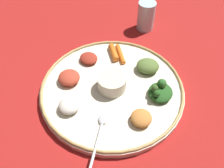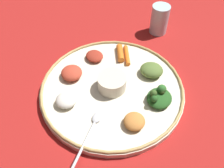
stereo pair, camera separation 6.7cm
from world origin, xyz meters
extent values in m
plane|color=maroon|center=(0.00, 0.00, 0.00)|extent=(2.40, 2.40, 0.00)
cylinder|color=beige|center=(0.00, 0.00, 0.01)|extent=(0.41, 0.41, 0.02)
torus|color=tan|center=(0.00, 0.00, 0.02)|extent=(0.40, 0.40, 0.01)
cylinder|color=beige|center=(0.00, 0.00, 0.04)|extent=(0.08, 0.08, 0.04)
cylinder|color=maroon|center=(0.00, 0.00, 0.06)|extent=(0.07, 0.07, 0.01)
ellipsoid|color=silver|center=(0.03, 0.10, 0.02)|extent=(0.03, 0.04, 0.01)
cylinder|color=silver|center=(0.06, 0.19, 0.02)|extent=(0.05, 0.13, 0.01)
ellipsoid|color=#23511E|center=(-0.13, 0.04, 0.03)|extent=(0.09, 0.10, 0.02)
sphere|color=#385623|center=(-0.11, 0.04, 0.05)|extent=(0.02, 0.02, 0.02)
sphere|color=#385623|center=(-0.13, 0.03, 0.05)|extent=(0.02, 0.02, 0.02)
sphere|color=#23511E|center=(-0.11, 0.06, 0.05)|extent=(0.02, 0.02, 0.02)
sphere|color=#2D6628|center=(-0.13, 0.03, 0.05)|extent=(0.02, 0.02, 0.02)
cylinder|color=orange|center=(-0.04, -0.13, 0.03)|extent=(0.02, 0.08, 0.01)
cone|color=orange|center=(-0.04, -0.18, 0.03)|extent=(0.01, 0.02, 0.01)
cylinder|color=orange|center=(-0.02, -0.13, 0.03)|extent=(0.03, 0.07, 0.02)
cone|color=orange|center=(-0.01, -0.18, 0.03)|extent=(0.02, 0.02, 0.02)
ellipsoid|color=#567033|center=(-0.11, -0.06, 0.03)|extent=(0.08, 0.07, 0.03)
ellipsoid|color=#B73D28|center=(0.12, -0.04, 0.03)|extent=(0.08, 0.08, 0.03)
ellipsoid|color=silver|center=(0.12, 0.06, 0.03)|extent=(0.07, 0.07, 0.03)
ellipsoid|color=#C67A38|center=(-0.06, 0.12, 0.03)|extent=(0.07, 0.07, 0.03)
ellipsoid|color=maroon|center=(0.06, -0.12, 0.03)|extent=(0.08, 0.08, 0.02)
cylinder|color=silver|center=(-0.15, -0.29, 0.05)|extent=(0.06, 0.06, 0.10)
cylinder|color=tan|center=(-0.15, -0.29, 0.02)|extent=(0.05, 0.05, 0.03)
camera|label=1|loc=(0.05, 0.44, 0.54)|focal=38.82mm
camera|label=2|loc=(-0.02, 0.44, 0.54)|focal=38.82mm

